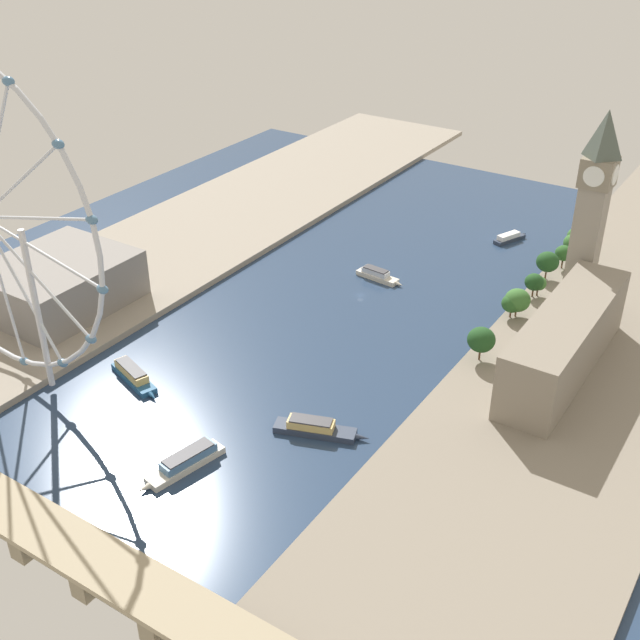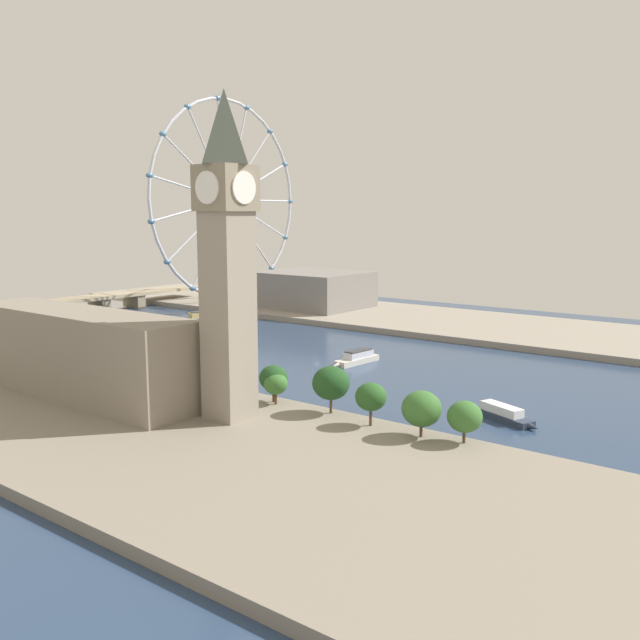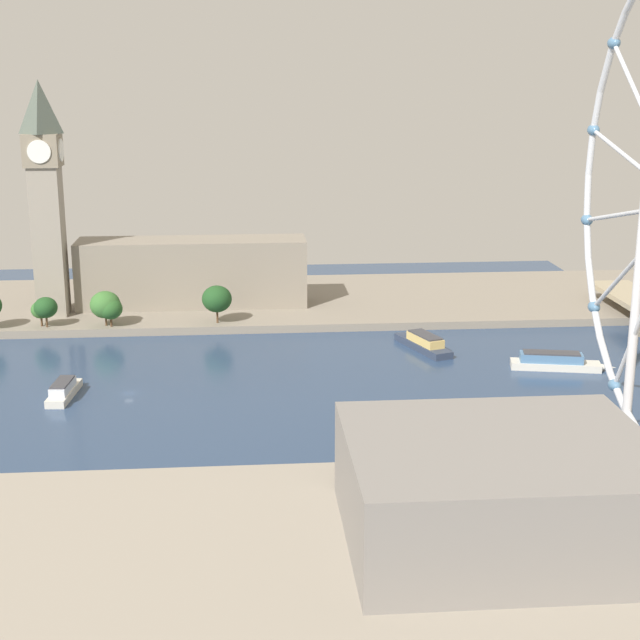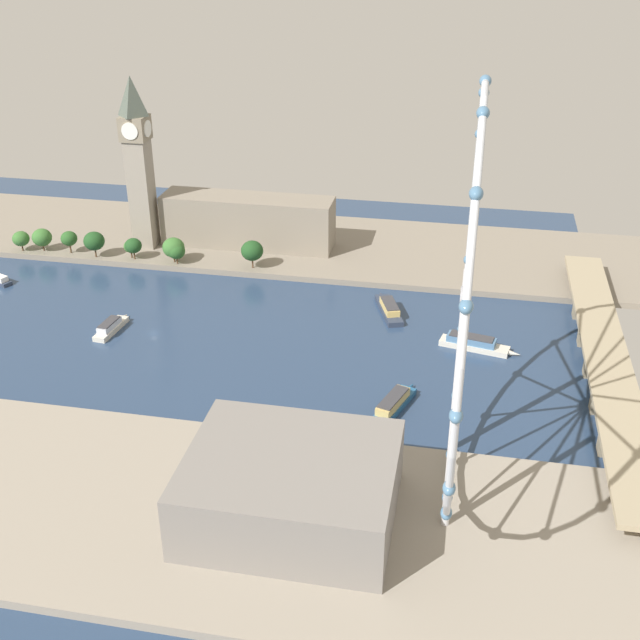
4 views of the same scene
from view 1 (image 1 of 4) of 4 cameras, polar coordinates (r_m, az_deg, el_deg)
ground_plane at (r=380.97m, az=2.89°, el=1.77°), size 390.84×390.84×0.00m
riverbank_left at (r=346.26m, az=18.84°, el=-2.84°), size 90.00×520.00×3.00m
riverbank_right at (r=440.10m, az=-9.63°, el=5.65°), size 90.00×520.00×3.00m
clock_tower at (r=362.97m, az=18.79°, el=7.39°), size 14.22×14.22×90.45m
parliament_block at (r=327.18m, az=17.06°, el=-1.44°), size 22.00×92.61×27.19m
tree_row_embankment at (r=383.60m, az=15.14°, el=2.77°), size 13.54×137.72×14.54m
riverside_hall at (r=380.49m, az=-18.19°, el=2.51°), size 52.28×62.19×21.65m
river_bridge at (r=260.52m, az=-19.68°, el=-13.77°), size 202.84×17.42×10.11m
tour_boat_0 at (r=279.72m, az=-9.58°, el=-9.94°), size 13.01×34.66×5.81m
tour_boat_1 at (r=326.36m, az=-13.16°, el=-3.85°), size 31.48×14.88×5.95m
tour_boat_2 at (r=395.57m, az=4.13°, el=3.22°), size 26.29×7.79×5.37m
tour_boat_3 at (r=290.54m, az=-0.34°, el=-7.71°), size 34.55×16.67×5.95m
tour_boat_4 at (r=447.80m, az=13.37°, el=5.74°), size 12.11×22.72×4.42m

